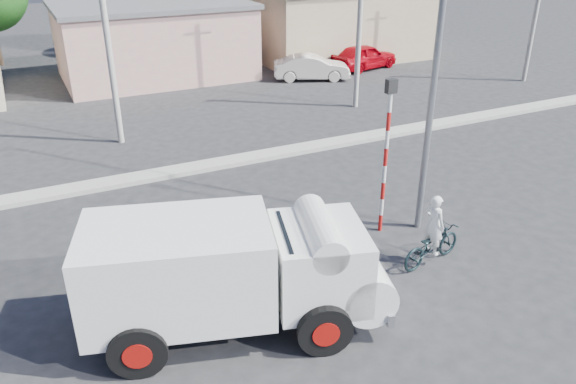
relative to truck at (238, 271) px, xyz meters
name	(u,v)px	position (x,y,z in m)	size (l,w,h in m)	color
ground_plane	(305,286)	(1.95, 0.69, -1.43)	(120.00, 120.00, 0.00)	#252527
median	(201,167)	(1.95, 8.69, -1.35)	(40.00, 0.80, 0.16)	#99968E
truck	(238,271)	(0.00, 0.00, 0.00)	(6.60, 3.90, 2.57)	black
bicycle	(432,245)	(5.34, 0.22, -0.91)	(0.69, 1.98, 1.04)	black
cyclist	(433,235)	(5.34, 0.22, -0.62)	(0.59, 0.39, 1.61)	white
car_cream	(312,67)	(11.47, 18.10, -0.74)	(1.46, 4.18, 1.38)	beige
car_red	(364,56)	(15.50, 19.00, -0.68)	(1.76, 4.37, 1.49)	#A8020D
traffic_pole	(387,145)	(5.15, 2.19, 1.17)	(0.28, 0.18, 4.36)	red
streetlight	(432,54)	(6.08, 1.89, 3.54)	(2.34, 0.22, 9.00)	slate
building_row	(138,39)	(3.04, 22.69, 0.71)	(37.80, 7.30, 4.44)	#C3B193
utility_poles	(240,28)	(5.20, 12.69, 2.64)	(35.40, 0.24, 8.00)	#99968E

